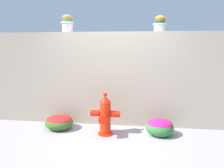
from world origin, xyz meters
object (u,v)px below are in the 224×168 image
at_px(fire_hydrant, 105,116).
at_px(potted_plant_1, 67,23).
at_px(flower_bush_right, 160,126).
at_px(potted_plant_2, 160,23).
at_px(flower_bush_left, 59,122).

bearing_deg(fire_hydrant, potted_plant_1, 142.26).
bearing_deg(potted_plant_1, fire_hydrant, -37.74).
height_order(fire_hydrant, flower_bush_right, fire_hydrant).
bearing_deg(potted_plant_2, flower_bush_left, -166.28).
relative_size(fire_hydrant, flower_bush_right, 1.54).
bearing_deg(flower_bush_left, potted_plant_1, 83.41).
distance_m(potted_plant_1, fire_hydrant, 2.19).
relative_size(potted_plant_1, flower_bush_left, 0.65).
bearing_deg(flower_bush_right, fire_hydrant, -174.21).
bearing_deg(potted_plant_1, flower_bush_right, -17.23).
xyz_separation_m(flower_bush_left, flower_bush_right, (2.06, -0.06, 0.02)).
bearing_deg(potted_plant_1, flower_bush_left, -96.59).
bearing_deg(fire_hydrant, flower_bush_left, 170.65).
relative_size(flower_bush_left, flower_bush_right, 1.09).
relative_size(potted_plant_1, potted_plant_2, 1.17).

